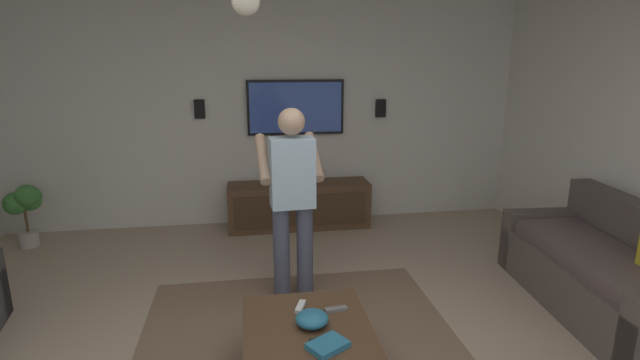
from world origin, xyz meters
name	(u,v)px	position (x,y,z in m)	size (l,w,h in m)	color
wall_back_tv	(266,113)	(3.23, 0.00, 1.37)	(0.10, 6.41, 2.73)	silver
couch	(607,274)	(0.52, -2.60, 0.32)	(1.96, 1.01, 0.87)	#564C47
coffee_table	(308,346)	(-0.06, -0.07, 0.30)	(1.00, 0.80, 0.40)	#513823
media_console	(299,205)	(2.90, -0.35, 0.28)	(0.45, 1.70, 0.55)	#513823
tv	(296,107)	(3.14, -0.35, 1.43)	(0.05, 1.17, 0.66)	black
person_standing	(292,193)	(1.17, -0.10, 0.93)	(0.56, 0.56, 1.64)	#4C5166
potted_plant_short	(25,204)	(2.74, 2.64, 0.49)	(0.30, 0.40, 0.70)	#B7B2A8
bowl	(312,319)	(0.00, -0.10, 0.45)	(0.21, 0.21, 0.09)	teal
remote_white	(300,307)	(0.22, -0.05, 0.41)	(0.15, 0.04, 0.02)	white
remote_black	(322,340)	(-0.18, -0.13, 0.41)	(0.15, 0.04, 0.02)	black
remote_grey	(336,309)	(0.15, -0.28, 0.41)	(0.15, 0.04, 0.02)	slate
book	(328,345)	(-0.25, -0.15, 0.42)	(0.22, 0.16, 0.04)	teal
vase_round	(311,174)	(2.92, -0.51, 0.66)	(0.22, 0.22, 0.22)	orange
wall_speaker_left	(381,108)	(3.15, -1.41, 1.41)	(0.06, 0.12, 0.22)	black
wall_speaker_right	(200,109)	(3.15, 0.78, 1.43)	(0.06, 0.12, 0.22)	black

